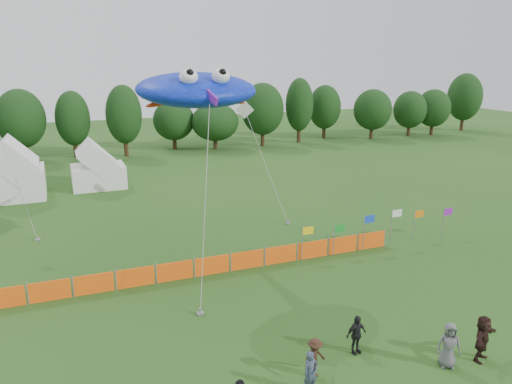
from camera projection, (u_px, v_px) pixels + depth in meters
name	position (u px, v px, depth m)	size (l,w,h in m)	color
ground	(315.00, 363.00, 18.83)	(160.00, 160.00, 0.00)	#234C16
treeline	(146.00, 118.00, 58.54)	(104.57, 8.78, 8.36)	#382314
tent_left	(15.00, 174.00, 40.42)	(4.50, 4.50, 3.97)	white
tent_right	(98.00, 169.00, 43.76)	(4.55, 3.64, 3.21)	white
barrier_fence	(212.00, 265.00, 26.42)	(21.90, 0.06, 1.00)	#FE580E
flag_row	(379.00, 226.00, 29.83)	(10.73, 0.51, 2.28)	gray
spectator_a	(311.00, 373.00, 16.99)	(0.57, 0.38, 1.58)	#323F54
spectator_c	(315.00, 358.00, 17.88)	(0.98, 0.56, 1.52)	#352015
spectator_d	(356.00, 335.00, 19.31)	(0.93, 0.39, 1.59)	black
spectator_e	(449.00, 345.00, 18.43)	(0.87, 0.57, 1.78)	#54555A
spectator_f	(483.00, 338.00, 18.83)	(1.70, 0.54, 1.83)	black
stingray_kite	(196.00, 90.00, 24.66)	(6.91, 12.69, 10.74)	#102FED
small_kite_white	(255.00, 137.00, 35.36)	(2.38, 4.56, 8.16)	silver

